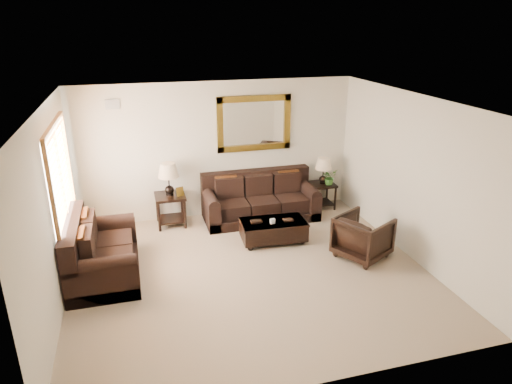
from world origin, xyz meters
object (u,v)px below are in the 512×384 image
object	(u,v)px
end_table_left	(169,185)
coffee_table	(273,229)
end_table_right	(323,176)
loveseat	(99,255)
armchair	(363,235)
sofa	(260,202)

from	to	relation	value
end_table_left	coffee_table	xyz separation A→B (m)	(1.70, -1.22, -0.57)
end_table_right	coffee_table	xyz separation A→B (m)	(-1.48, -1.26, -0.47)
loveseat	end_table_left	xyz separation A→B (m)	(1.26, 1.63, 0.46)
end_table_right	armchair	bearing A→B (deg)	-95.34
end_table_right	armchair	distance (m)	2.23
sofa	end_table_left	xyz separation A→B (m)	(-1.76, 0.12, 0.49)
end_table_left	armchair	xyz separation A→B (m)	(2.98, -2.16, -0.42)
loveseat	end_table_right	xyz separation A→B (m)	(4.44, 1.66, 0.36)
armchair	sofa	bearing A→B (deg)	2.39
end_table_right	armchair	world-z (taller)	end_table_right
end_table_left	armchair	size ratio (longest dim) A/B	1.57
sofa	coffee_table	distance (m)	1.11
loveseat	armchair	xyz separation A→B (m)	(4.24, -0.53, 0.04)
end_table_left	coffee_table	world-z (taller)	end_table_left
sofa	armchair	xyz separation A→B (m)	(1.22, -2.04, 0.07)
sofa	coffee_table	bearing A→B (deg)	-93.16
end_table_left	armchair	bearing A→B (deg)	-35.94
armchair	end_table_left	bearing A→B (deg)	25.66
coffee_table	armchair	bearing A→B (deg)	-33.07
loveseat	armchair	distance (m)	4.27
coffee_table	end_table_left	bearing A→B (deg)	147.59
sofa	end_table_left	size ratio (longest dim) A/B	1.79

